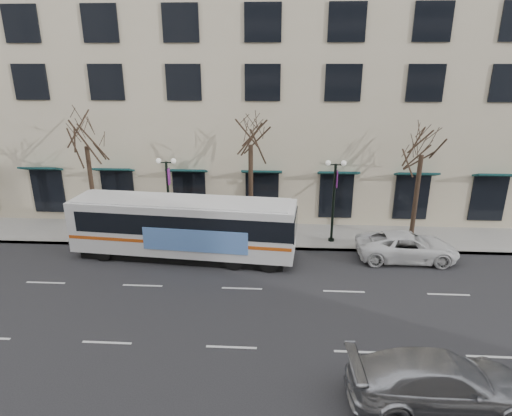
# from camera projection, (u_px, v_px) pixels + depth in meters

# --- Properties ---
(ground) EXTENTS (160.00, 160.00, 0.00)m
(ground) POSITION_uv_depth(u_px,v_px,m) (237.00, 315.00, 18.95)
(ground) COLOR black
(ground) RESTS_ON ground
(sidewalk_far) EXTENTS (80.00, 4.00, 0.15)m
(sidewalk_far) POSITION_uv_depth(u_px,v_px,m) (330.00, 237.00, 27.15)
(sidewalk_far) COLOR gray
(sidewalk_far) RESTS_ON ground
(building_hotel) EXTENTS (40.00, 20.00, 24.00)m
(building_hotel) POSITION_uv_depth(u_px,v_px,m) (236.00, 44.00, 34.98)
(building_hotel) COLOR #C4B796
(building_hotel) RESTS_ON ground
(tree_far_left) EXTENTS (3.60, 3.60, 8.34)m
(tree_far_left) POSITION_uv_depth(u_px,v_px,m) (85.00, 131.00, 25.63)
(tree_far_left) COLOR black
(tree_far_left) RESTS_ON ground
(tree_far_mid) EXTENTS (3.60, 3.60, 8.55)m
(tree_far_mid) POSITION_uv_depth(u_px,v_px,m) (251.00, 129.00, 25.01)
(tree_far_mid) COLOR black
(tree_far_mid) RESTS_ON ground
(tree_far_right) EXTENTS (3.60, 3.60, 8.06)m
(tree_far_right) POSITION_uv_depth(u_px,v_px,m) (423.00, 139.00, 24.62)
(tree_far_right) COLOR black
(tree_far_right) RESTS_ON ground
(lamp_post_left) EXTENTS (1.22, 0.45, 5.21)m
(lamp_post_left) POSITION_uv_depth(u_px,v_px,m) (168.00, 195.00, 26.01)
(lamp_post_left) COLOR black
(lamp_post_left) RESTS_ON ground
(lamp_post_right) EXTENTS (1.22, 0.45, 5.21)m
(lamp_post_right) POSITION_uv_depth(u_px,v_px,m) (334.00, 198.00, 25.46)
(lamp_post_right) COLOR black
(lamp_post_right) RESTS_ON ground
(city_bus) EXTENTS (12.77, 3.86, 3.41)m
(city_bus) POSITION_uv_depth(u_px,v_px,m) (185.00, 226.00, 24.00)
(city_bus) COLOR silver
(city_bus) RESTS_ON ground
(silver_car) EXTENTS (6.11, 2.70, 1.74)m
(silver_car) POSITION_uv_depth(u_px,v_px,m) (441.00, 382.00, 13.75)
(silver_car) COLOR #9C9DA3
(silver_car) RESTS_ON ground
(white_pickup) EXTENTS (5.58, 2.57, 1.55)m
(white_pickup) POSITION_uv_depth(u_px,v_px,m) (407.00, 246.00, 24.03)
(white_pickup) COLOR silver
(white_pickup) RESTS_ON ground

